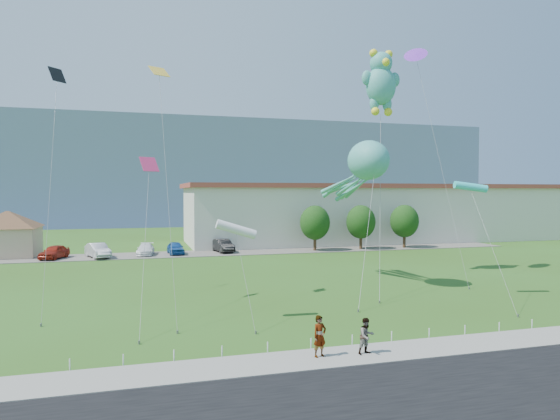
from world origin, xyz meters
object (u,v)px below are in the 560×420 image
(pedestrian_right, at_px, (367,336))
(parked_car_blue, at_px, (176,248))
(parked_car_silver, at_px, (98,250))
(parked_car_white, at_px, (145,249))
(teddy_bear_kite, at_px, (381,81))
(parked_car_red, at_px, (54,252))
(pavilion, at_px, (8,229))
(warehouse, at_px, (394,212))
(octopus_kite, at_px, (362,170))
(pedestrian_left, at_px, (320,336))
(parked_car_black, at_px, (223,246))

(pedestrian_right, bearing_deg, parked_car_blue, 86.47)
(parked_car_silver, xyz_separation_m, parked_car_blue, (8.20, 0.89, -0.08))
(parked_car_silver, height_order, parked_car_white, parked_car_silver)
(parked_car_blue, xyz_separation_m, teddy_bear_kite, (15.77, -18.78, 15.65))
(teddy_bear_kite, bearing_deg, parked_car_blue, 130.02)
(parked_car_red, relative_size, parked_car_silver, 0.91)
(teddy_bear_kite, bearing_deg, pavilion, 147.03)
(warehouse, distance_m, octopus_kite, 38.25)
(warehouse, xyz_separation_m, parked_car_white, (-35.60, -8.80, -3.45))
(octopus_kite, bearing_deg, teddy_bear_kite, 49.31)
(pedestrian_left, height_order, parked_car_blue, pedestrian_left)
(pedestrian_right, height_order, parked_car_black, pedestrian_right)
(warehouse, distance_m, parked_car_blue, 33.70)
(parked_car_white, distance_m, parked_car_blue, 3.28)
(parked_car_silver, bearing_deg, pedestrian_left, -92.65)
(pavilion, relative_size, teddy_bear_kite, 0.48)
(pavilion, height_order, parked_car_silver, pavilion)
(pavilion, relative_size, parked_car_blue, 2.27)
(octopus_kite, xyz_separation_m, teddy_bear_kite, (3.77, 4.39, 7.71))
(pedestrian_left, height_order, parked_car_silver, pedestrian_left)
(parked_car_red, distance_m, octopus_kite, 34.25)
(parked_car_black, bearing_deg, parked_car_blue, 176.07)
(teddy_bear_kite, bearing_deg, parked_car_black, 118.18)
(parked_car_black, relative_size, teddy_bear_kite, 0.24)
(pedestrian_right, bearing_deg, pavilion, 107.89)
(parked_car_blue, distance_m, teddy_bear_kite, 29.09)
(warehouse, distance_m, parked_car_red, 45.98)
(pavilion, distance_m, warehouse, 50.37)
(parked_car_white, height_order, parked_car_blue, parked_car_blue)
(warehouse, relative_size, parked_car_red, 14.43)
(parked_car_silver, bearing_deg, parked_car_black, -14.28)
(pedestrian_right, relative_size, parked_car_white, 0.37)
(parked_car_red, bearing_deg, pavilion, 165.06)
(pedestrian_left, height_order, octopus_kite, octopus_kite)
(pedestrian_right, distance_m, parked_car_blue, 38.28)
(parked_car_red, bearing_deg, teddy_bear_kite, -13.22)
(parked_car_silver, height_order, parked_car_black, parked_car_silver)
(octopus_kite, relative_size, teddy_bear_kite, 0.66)
(pedestrian_left, xyz_separation_m, parked_car_blue, (-3.23, 37.70, -0.22))
(parked_car_white, distance_m, parked_car_black, 8.75)
(pavilion, bearing_deg, pedestrian_left, -62.76)
(parked_car_silver, bearing_deg, pedestrian_right, -89.89)
(parked_car_silver, height_order, teddy_bear_kite, teddy_bear_kite)
(parked_car_silver, xyz_separation_m, teddy_bear_kite, (23.97, -17.88, 15.58))
(pedestrian_right, distance_m, parked_car_black, 38.36)
(pedestrian_left, height_order, parked_car_white, pedestrian_left)
(parked_car_silver, bearing_deg, parked_car_white, -8.27)
(pavilion, bearing_deg, teddy_bear_kite, -32.97)
(pavilion, xyz_separation_m, pedestrian_right, (22.97, -40.83, -2.15))
(pedestrian_right, bearing_deg, parked_car_black, 78.26)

